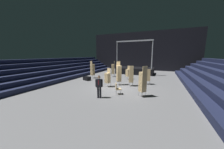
% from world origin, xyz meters
% --- Properties ---
extents(ground_plane, '(22.00, 30.00, 0.10)m').
position_xyz_m(ground_plane, '(0.00, 0.00, -0.05)').
color(ground_plane, slate).
extents(arena_end_wall, '(22.00, 0.30, 8.00)m').
position_xyz_m(arena_end_wall, '(0.00, 15.00, 4.00)').
color(arena_end_wall, black).
rests_on(arena_end_wall, ground_plane).
extents(bleacher_bank_left, '(4.50, 24.00, 2.70)m').
position_xyz_m(bleacher_bank_left, '(-8.75, 1.00, 1.35)').
color(bleacher_bank_left, '#191E38').
rests_on(bleacher_bank_left, ground_plane).
extents(stage_riser, '(6.15, 3.55, 5.47)m').
position_xyz_m(stage_riser, '(0.00, 9.54, 0.59)').
color(stage_riser, black).
rests_on(stage_riser, ground_plane).
extents(man_with_tie, '(0.57, 0.31, 1.72)m').
position_xyz_m(man_with_tie, '(0.07, -3.23, 0.98)').
color(man_with_tie, black).
rests_on(man_with_tie, ground_plane).
extents(chair_stack_front_left, '(0.56, 0.56, 1.88)m').
position_xyz_m(chair_stack_front_left, '(-0.71, -0.14, 0.94)').
color(chair_stack_front_left, '#B2B5BA').
rests_on(chair_stack_front_left, ground_plane).
extents(chair_stack_front_right, '(0.54, 0.54, 2.39)m').
position_xyz_m(chair_stack_front_right, '(-4.57, 3.05, 1.19)').
color(chair_stack_front_right, '#B2B5BA').
rests_on(chair_stack_front_right, ground_plane).
extents(chair_stack_mid_left, '(0.57, 0.57, 1.79)m').
position_xyz_m(chair_stack_mid_left, '(0.19, 4.19, 0.90)').
color(chair_stack_mid_left, '#B2B5BA').
rests_on(chair_stack_mid_left, ground_plane).
extents(chair_stack_mid_right, '(0.62, 0.62, 2.56)m').
position_xyz_m(chair_stack_mid_right, '(0.10, 0.95, 1.28)').
color(chair_stack_mid_right, '#B2B5BA').
rests_on(chair_stack_mid_right, ground_plane).
extents(chair_stack_mid_centre, '(0.62, 0.62, 2.39)m').
position_xyz_m(chair_stack_mid_centre, '(2.97, -1.64, 1.19)').
color(chair_stack_mid_centre, '#B2B5BA').
rests_on(chair_stack_mid_centre, ground_plane).
extents(chair_stack_rear_left, '(0.56, 0.56, 2.31)m').
position_xyz_m(chair_stack_rear_left, '(-2.39, 5.24, 1.15)').
color(chair_stack_rear_left, '#B2B5BA').
rests_on(chair_stack_rear_left, ground_plane).
extents(chair_stack_rear_right, '(0.51, 0.51, 1.71)m').
position_xyz_m(chair_stack_rear_right, '(2.94, 2.47, 0.86)').
color(chair_stack_rear_right, '#B2B5BA').
rests_on(chair_stack_rear_right, ground_plane).
extents(chair_stack_rear_centre, '(0.56, 0.56, 2.14)m').
position_xyz_m(chair_stack_rear_centre, '(1.41, 1.05, 1.07)').
color(chair_stack_rear_centre, '#B2B5BA').
rests_on(chair_stack_rear_centre, ground_plane).
extents(equipment_road_case, '(1.02, 0.81, 0.47)m').
position_xyz_m(equipment_road_case, '(-4.46, 1.54, 0.24)').
color(equipment_road_case, black).
rests_on(equipment_road_case, ground_plane).
extents(loose_chair_near_man, '(0.60, 0.60, 0.95)m').
position_xyz_m(loose_chair_near_man, '(1.02, -1.89, 0.53)').
color(loose_chair_near_man, '#B2B5BA').
rests_on(loose_chair_near_man, ground_plane).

